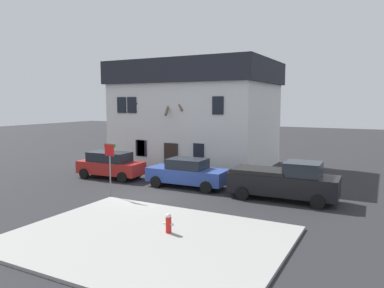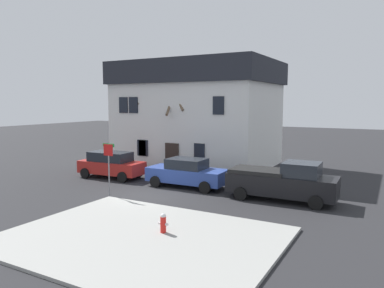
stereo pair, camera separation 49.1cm
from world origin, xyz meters
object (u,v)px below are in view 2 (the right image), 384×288
car_blue_sedan (187,173)px  tree_bare_mid (185,118)px  tree_bare_near (143,123)px  fire_hydrant (163,223)px  street_sign_pole (109,160)px  building_main (198,113)px  pickup_truck_black (283,181)px  tree_bare_far (216,116)px  bicycle_leaning (160,165)px  car_red_wagon (111,164)px

car_blue_sedan → tree_bare_mid: bearing=121.0°
tree_bare_near → fire_hydrant: size_ratio=9.42×
fire_hydrant → street_sign_pole: (-5.60, 3.31, 1.50)m
building_main → tree_bare_mid: size_ratio=1.59×
car_blue_sedan → fire_hydrant: bearing=-66.5°
pickup_truck_black → fire_hydrant: size_ratio=7.46×
tree_bare_near → car_blue_sedan: bearing=-35.7°
street_sign_pole → building_main: bearing=94.7°
car_blue_sedan → pickup_truck_black: size_ratio=0.87×
tree_bare_far → building_main: bearing=135.2°
fire_hydrant → street_sign_pole: 6.68m
car_blue_sedan → pickup_truck_black: pickup_truck_black is taller
tree_bare_mid → tree_bare_far: tree_bare_far is taller
tree_bare_near → tree_bare_far: tree_bare_far is taller
car_blue_sedan → street_sign_pole: 4.86m
street_sign_pole → pickup_truck_black: bearing=25.4°
building_main → fire_hydrant: bearing=-66.4°
tree_bare_mid → bicycle_leaning: tree_bare_mid is taller
tree_bare_mid → car_red_wagon: tree_bare_mid is taller
car_red_wagon → bicycle_leaning: 4.12m
tree_bare_near → tree_bare_far: (6.43, -0.23, 0.72)m
pickup_truck_black → tree_bare_far: bearing=141.6°
building_main → car_blue_sedan: (3.36, -7.64, -3.28)m
street_sign_pole → bicycle_leaning: (-2.10, 7.85, -1.64)m
building_main → tree_bare_near: bearing=-140.7°
tree_bare_near → pickup_truck_black: size_ratio=1.26×
car_red_wagon → street_sign_pole: street_sign_pole is taller
tree_bare_mid → fire_hydrant: tree_bare_mid is taller
tree_bare_far → fire_hydrant: size_ratio=10.67×
car_red_wagon → car_blue_sedan: car_red_wagon is taller
fire_hydrant → street_sign_pole: size_ratio=0.26×
tree_bare_near → tree_bare_far: bearing=-2.1°
building_main → pickup_truck_black: (9.13, -7.84, -3.15)m
tree_bare_near → car_blue_sedan: size_ratio=1.44×
tree_bare_far → fire_hydrant: 13.02m
building_main → tree_bare_far: bearing=-44.8°
tree_bare_far → fire_hydrant: bearing=-73.6°
building_main → car_blue_sedan: building_main is taller
tree_bare_mid → bicycle_leaning: size_ratio=4.38×
tree_bare_near → bicycle_leaning: (2.27, -1.08, -2.98)m
tree_bare_far → street_sign_pole: (-2.06, -8.70, -2.06)m
car_blue_sedan → fire_hydrant: 8.06m
pickup_truck_black → fire_hydrant: pickup_truck_black is taller
tree_bare_far → car_blue_sedan: (0.33, -4.63, -3.22)m
tree_bare_far → car_blue_sedan: bearing=-85.9°
building_main → tree_bare_far: (3.03, -3.01, -0.07)m
car_blue_sedan → building_main: bearing=113.8°
car_blue_sedan → tree_bare_far: bearing=94.1°
tree_bare_near → bicycle_leaning: bearing=-25.5°
tree_bare_near → street_sign_pole: 10.03m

